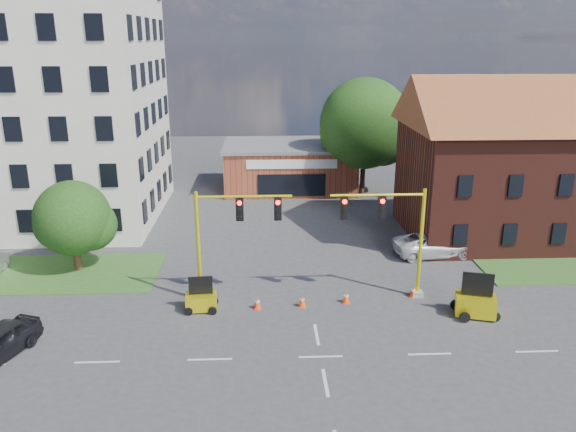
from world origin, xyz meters
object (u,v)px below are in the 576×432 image
at_px(signal_mast_east, 392,230).
at_px(trailer_west, 201,300).
at_px(trailer_east, 476,303).
at_px(pickup_white, 435,244).
at_px(signal_mast_west, 229,233).

distance_m(signal_mast_east, trailer_west, 10.80).
bearing_deg(trailer_west, trailer_east, -9.04).
xyz_separation_m(trailer_west, pickup_white, (14.63, 7.23, 0.18)).
relative_size(signal_mast_west, trailer_east, 2.71).
height_order(signal_mast_west, trailer_west, signal_mast_west).
height_order(trailer_west, trailer_east, trailer_east).
bearing_deg(trailer_west, pickup_white, 22.30).
bearing_deg(pickup_white, trailer_east, 172.09).
height_order(trailer_east, pickup_white, trailer_east).
height_order(signal_mast_east, trailer_west, signal_mast_east).
relative_size(trailer_west, trailer_east, 0.80).
distance_m(signal_mast_west, pickup_white, 14.82).
distance_m(signal_mast_west, trailer_west, 3.84).
xyz_separation_m(trailer_west, trailer_east, (14.24, -1.26, 0.14)).
xyz_separation_m(signal_mast_east, trailer_east, (4.03, -2.40, -3.21)).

